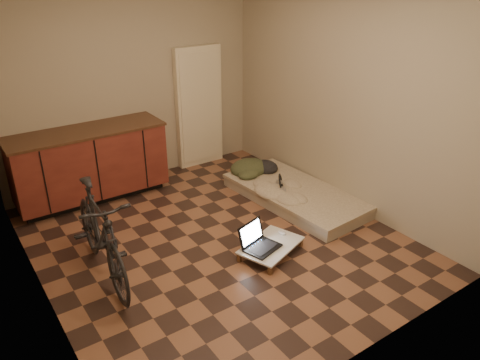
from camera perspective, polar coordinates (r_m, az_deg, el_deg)
room_shell at (r=4.54m, az=-3.30°, el=6.79°), size 3.50×4.00×2.60m
cabinets at (r=6.03m, az=-17.84°, el=1.85°), size 1.84×0.62×0.91m
appliance_panel at (r=6.73m, az=-5.03°, el=8.84°), size 0.70×0.10×1.70m
bicycle at (r=4.48m, az=-16.72°, el=-5.82°), size 0.56×1.58×1.00m
futon at (r=5.88m, az=6.79°, el=-1.80°), size 1.01×1.91×0.16m
clothing_pile at (r=6.28m, az=1.68°, el=2.09°), size 0.59×0.50×0.22m
headphones at (r=5.79m, az=5.02°, el=-0.31°), size 0.36×0.36×0.18m
lap_desk at (r=4.82m, az=3.79°, el=-7.99°), size 0.76×0.62×0.11m
laptop at (r=4.74m, az=2.28°, el=-7.63°), size 0.42×0.39×0.24m
mouse at (r=4.98m, az=5.18°, el=-6.43°), size 0.07×0.10×0.03m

